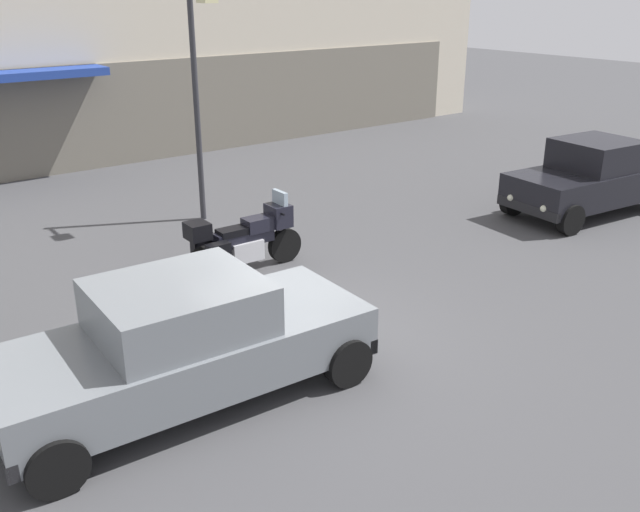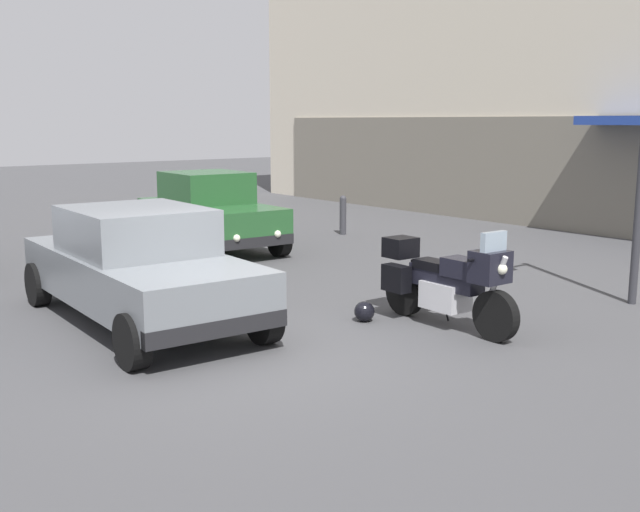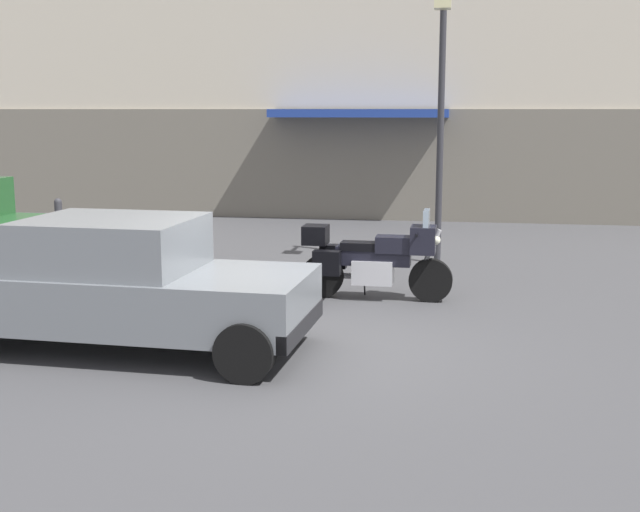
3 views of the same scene
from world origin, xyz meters
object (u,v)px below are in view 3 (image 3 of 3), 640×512
object	(u,v)px
streetlamp_curbside	(441,106)
bollard_curbside	(59,219)
helmet	(309,298)
car_sedan_far	(116,284)
motorcycle	(373,258)

from	to	relation	value
streetlamp_curbside	bollard_curbside	size ratio (longest dim) A/B	4.97
helmet	bollard_curbside	xyz separation A→B (m)	(-6.30, 4.92, 0.36)
car_sedan_far	bollard_curbside	xyz separation A→B (m)	(-4.45, 7.32, -0.29)
helmet	motorcycle	bearing A→B (deg)	38.57
motorcycle	car_sedan_far	bearing A→B (deg)	-130.00
motorcycle	helmet	distance (m)	1.18
helmet	car_sedan_far	bearing A→B (deg)	-127.59
motorcycle	car_sedan_far	distance (m)	4.09
helmet	car_sedan_far	size ratio (longest dim) A/B	0.06
helmet	car_sedan_far	xyz separation A→B (m)	(-1.85, -2.40, 0.64)
car_sedan_far	bollard_curbside	bearing A→B (deg)	-56.17
motorcycle	car_sedan_far	world-z (taller)	car_sedan_far
motorcycle	bollard_curbside	distance (m)	8.31
car_sedan_far	streetlamp_curbside	xyz separation A→B (m)	(3.57, 6.07, 2.07)
streetlamp_curbside	car_sedan_far	bearing A→B (deg)	-120.44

